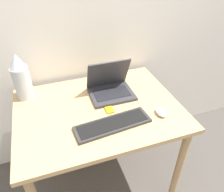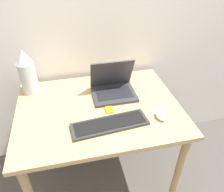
# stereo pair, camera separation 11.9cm
# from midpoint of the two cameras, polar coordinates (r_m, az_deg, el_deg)

# --- Properties ---
(wall_back) EXTENTS (6.00, 0.05, 2.50)m
(wall_back) POSITION_cam_midpoint_polar(r_m,az_deg,el_deg) (1.59, -11.48, 21.00)
(wall_back) COLOR white
(wall_back) RESTS_ON ground_plane
(desk) EXTENTS (1.04, 0.78, 0.76)m
(desk) POSITION_cam_midpoint_polar(r_m,az_deg,el_deg) (1.47, -5.77, -6.26)
(desk) COLOR tan
(desk) RESTS_ON ground_plane
(laptop) EXTENTS (0.29, 0.24, 0.24)m
(laptop) POSITION_cam_midpoint_polar(r_m,az_deg,el_deg) (1.49, -2.75, 2.40)
(laptop) COLOR #333338
(laptop) RESTS_ON desk
(keyboard) EXTENTS (0.46, 0.17, 0.02)m
(keyboard) POSITION_cam_midpoint_polar(r_m,az_deg,el_deg) (1.26, -2.50, -7.47)
(keyboard) COLOR #2D2D2D
(keyboard) RESTS_ON desk
(mouse) EXTENTS (0.06, 0.09, 0.04)m
(mouse) POSITION_cam_midpoint_polar(r_m,az_deg,el_deg) (1.35, 10.24, -4.22)
(mouse) COLOR white
(mouse) RESTS_ON desk
(vase) EXTENTS (0.11, 0.11, 0.32)m
(vase) POSITION_cam_midpoint_polar(r_m,az_deg,el_deg) (1.54, -24.72, 4.45)
(vase) COLOR silver
(vase) RESTS_ON desk
(mp3_player) EXTENTS (0.05, 0.06, 0.01)m
(mp3_player) POSITION_cam_midpoint_polar(r_m,az_deg,el_deg) (1.37, -3.15, -3.72)
(mp3_player) COLOR orange
(mp3_player) RESTS_ON desk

